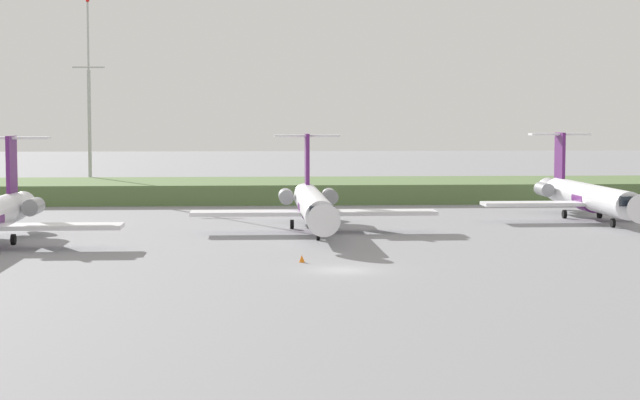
{
  "coord_description": "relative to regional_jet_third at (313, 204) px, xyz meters",
  "views": [
    {
      "loc": [
        -6.36,
        -74.43,
        10.52
      ],
      "look_at": [
        0.0,
        25.44,
        3.0
      ],
      "focal_mm": 60.57,
      "sensor_mm": 36.0,
      "label": 1
    }
  ],
  "objects": [
    {
      "name": "safety_cone_front_marker",
      "position": [
        -2.09,
        -22.34,
        -2.26
      ],
      "size": [
        0.44,
        0.44,
        0.55
      ],
      "primitive_type": "cone",
      "color": "orange",
      "rests_on": "ground"
    },
    {
      "name": "regional_jet_third",
      "position": [
        0.0,
        0.0,
        0.0
      ],
      "size": [
        22.81,
        31.0,
        9.0
      ],
      "color": "white",
      "rests_on": "ground"
    },
    {
      "name": "antenna_mast",
      "position": [
        -28.16,
        50.44,
        8.62
      ],
      "size": [
        4.4,
        0.5,
        27.05
      ],
      "color": "#B2B2B7",
      "rests_on": "ground"
    },
    {
      "name": "ground_plane",
      "position": [
        0.6,
        3.39,
        -2.54
      ],
      "size": [
        500.0,
        500.0,
        0.0
      ],
      "primitive_type": "plane",
      "color": "gray"
    },
    {
      "name": "regional_jet_fourth",
      "position": [
        29.31,
        9.25,
        0.0
      ],
      "size": [
        22.81,
        31.0,
        9.0
      ],
      "color": "white",
      "rests_on": "ground"
    },
    {
      "name": "grass_berm",
      "position": [
        0.6,
        39.84,
        -1.3
      ],
      "size": [
        320.0,
        20.0,
        2.47
      ],
      "primitive_type": "cube",
      "color": "#597542",
      "rests_on": "ground"
    }
  ]
}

